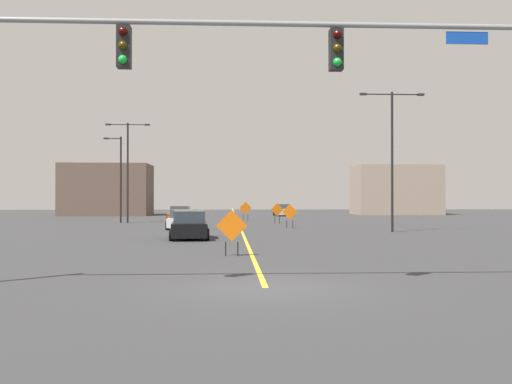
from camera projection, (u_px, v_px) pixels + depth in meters
ground at (266, 288)px, 14.35m from camera, size 176.54×176.54×0.00m
road_centre_stripe at (236, 217)px, 63.32m from camera, size 0.16×98.08×0.01m
traffic_signal_assembly at (130, 69)px, 14.21m from camera, size 16.17×0.44×7.36m
street_lamp_mid_left at (392, 149)px, 37.09m from camera, size 4.25×0.24×9.15m
street_lamp_far_right at (120, 175)px, 50.30m from camera, size 1.59×0.24×7.62m
street_lamp_near_right at (128, 164)px, 49.87m from camera, size 3.86×0.24×8.80m
construction_sign_right_shoulder at (290, 213)px, 41.67m from camera, size 1.15×0.07×1.76m
construction_sign_median_near at (245, 209)px, 53.85m from camera, size 1.18×0.24×1.85m
construction_sign_median_far at (232, 228)px, 22.04m from camera, size 1.22×0.16×1.79m
construction_sign_left_lane at (277, 211)px, 48.90m from camera, size 1.12×0.32×1.77m
car_orange_near at (180, 214)px, 55.24m from camera, size 2.27×4.05×1.40m
car_black_distant at (189, 226)px, 31.25m from camera, size 2.30×4.43×1.53m
car_white_mid at (183, 220)px, 40.93m from camera, size 2.14×4.18×1.37m
car_silver_approaching at (283, 211)px, 68.47m from camera, size 2.11×3.97×1.42m
roadside_building_east at (396, 190)px, 74.25m from camera, size 10.75×6.58×6.38m
roadside_building_west at (107, 190)px, 71.08m from camera, size 10.65×7.23×6.37m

